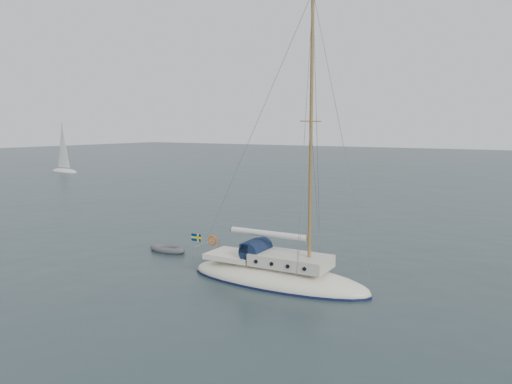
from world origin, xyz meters
The scene contains 4 objects.
ground centered at (0.00, 0.00, 0.00)m, with size 300.00×300.00×0.00m, color black.
sailboat centered at (0.47, -1.59, 1.05)m, with size 9.72×2.91×13.85m.
dinghy centered at (-8.09, 0.20, 0.16)m, with size 2.48×1.12×0.36m.
distant_yacht_a centered at (-57.57, 30.70, 3.63)m, with size 6.41×3.42×8.49m.
Camera 1 is at (11.77, -21.83, 7.50)m, focal length 35.00 mm.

